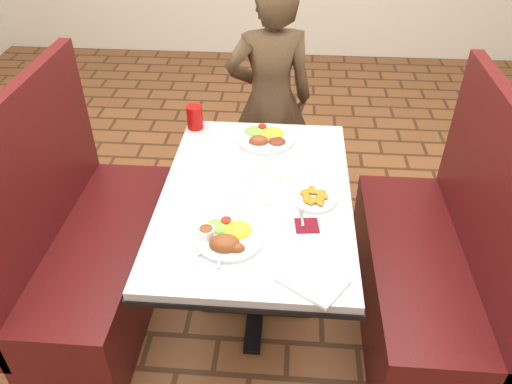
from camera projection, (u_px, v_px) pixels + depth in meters
dining_table at (256, 210)px, 2.17m from camera, size 0.81×1.21×0.75m
booth_bench_left at (92, 254)px, 2.42m from camera, size 0.47×1.20×1.17m
booth_bench_right at (427, 272)px, 2.32m from camera, size 0.47×1.20×1.17m
diner_person at (270, 101)px, 2.90m from camera, size 0.57×0.44×1.41m
near_dinner_plate at (227, 234)px, 1.86m from camera, size 0.27×0.27×0.08m
far_dinner_plate at (266, 135)px, 2.45m from camera, size 0.28×0.28×0.07m
plantain_plate at (314, 198)px, 2.06m from camera, size 0.19×0.19×0.03m
maroon_napkin at (307, 226)px, 1.94m from camera, size 0.10×0.10×0.00m
spoon_utensil at (301, 215)px, 1.98m from camera, size 0.02×0.15×0.00m
red_tumbler at (195, 117)px, 2.52m from camera, size 0.08×0.08×0.12m
paper_napkin at (312, 280)px, 1.70m from camera, size 0.27×0.25×0.01m
knife_utensil at (221, 251)px, 1.81m from camera, size 0.01×0.16×0.00m
fork_utensil at (210, 245)px, 1.84m from camera, size 0.08×0.12×0.00m
lettuce_shreds at (266, 184)px, 2.16m from camera, size 0.28×0.32×0.00m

